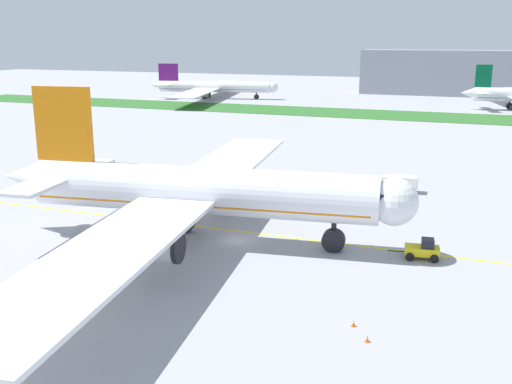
% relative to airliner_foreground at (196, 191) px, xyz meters
% --- Properties ---
extents(ground_plane, '(600.00, 600.00, 0.00)m').
position_rel_airliner_foreground_xyz_m(ground_plane, '(4.34, 1.55, -5.97)').
color(ground_plane, '#9E9EA3').
rests_on(ground_plane, ground).
extents(apron_taxi_line, '(280.00, 0.36, 0.01)m').
position_rel_airliner_foreground_xyz_m(apron_taxi_line, '(4.34, 4.95, -5.97)').
color(apron_taxi_line, yellow).
rests_on(apron_taxi_line, ground).
extents(grass_median_strip, '(320.00, 24.00, 0.10)m').
position_rel_airliner_foreground_xyz_m(grass_median_strip, '(4.34, 125.80, -5.92)').
color(grass_median_strip, '#2D6628').
rests_on(grass_median_strip, ground).
extents(airliner_foreground, '(49.52, 78.10, 17.59)m').
position_rel_airliner_foreground_xyz_m(airliner_foreground, '(0.00, 0.00, 0.00)').
color(airliner_foreground, white).
rests_on(airliner_foreground, ground).
extents(pushback_tug, '(5.51, 2.80, 2.23)m').
position_rel_airliner_foreground_xyz_m(pushback_tug, '(25.28, 3.40, -4.96)').
color(pushback_tug, yellow).
rests_on(pushback_tug, ground).
extents(ground_crew_wingwalker_port, '(0.50, 0.45, 1.67)m').
position_rel_airliner_foreground_xyz_m(ground_crew_wingwalker_port, '(-0.41, -23.02, -4.95)').
color(ground_crew_wingwalker_port, black).
rests_on(ground_crew_wingwalker_port, ground).
extents(traffic_cone_near_nose, '(0.36, 0.36, 0.58)m').
position_rel_airliner_foreground_xyz_m(traffic_cone_near_nose, '(23.07, -16.89, -5.69)').
color(traffic_cone_near_nose, '#F2590C').
rests_on(traffic_cone_near_nose, ground).
extents(traffic_cone_port_wing, '(0.36, 0.36, 0.58)m').
position_rel_airliner_foreground_xyz_m(traffic_cone_port_wing, '(21.53, -14.69, -5.69)').
color(traffic_cone_port_wing, '#F2590C').
rests_on(traffic_cone_port_wing, ground).
extents(service_truck_baggage_loader, '(5.29, 2.72, 2.48)m').
position_rel_airliner_foreground_xyz_m(service_truck_baggage_loader, '(19.08, 31.74, -4.56)').
color(service_truck_baggage_loader, white).
rests_on(service_truck_baggage_loader, ground).
extents(parked_airliner_far_left, '(49.78, 82.25, 13.23)m').
position_rel_airliner_foreground_xyz_m(parked_airliner_far_left, '(-68.53, 152.72, -1.48)').
color(parked_airliner_far_left, white).
rests_on(parked_airliner_far_left, ground).
extents(terminal_building, '(112.33, 20.00, 18.00)m').
position_rel_airliner_foreground_xyz_m(terminal_building, '(37.11, 202.31, 3.03)').
color(terminal_building, gray).
rests_on(terminal_building, ground).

